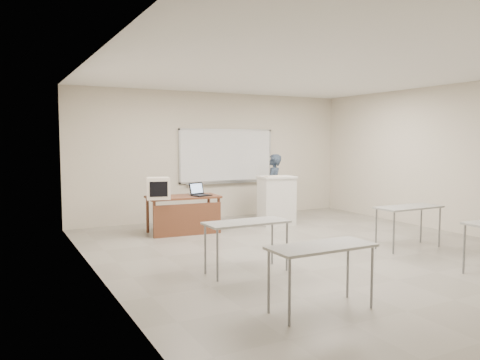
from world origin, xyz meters
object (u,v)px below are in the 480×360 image
instructor_desk (185,207)px  mouse (191,194)px  laptop (201,193)px  presenter (273,187)px  podium (276,200)px  crt_monitor (158,188)px  whiteboard (227,156)px  keyboard (274,176)px

instructor_desk → mouse: 0.34m
laptop → presenter: size_ratio=0.23×
podium → crt_monitor: size_ratio=2.20×
whiteboard → mouse: whiteboard is taller
mouse → presenter: bearing=31.0°
mouse → presenter: 2.27m
instructor_desk → mouse: (0.20, 0.16, 0.22)m
crt_monitor → laptop: size_ratio=1.38×
instructor_desk → laptop: bearing=2.5°
podium → whiteboard: bearing=115.8°
keyboard → presenter: bearing=52.0°
crt_monitor → presenter: bearing=26.4°
whiteboard → podium: size_ratio=2.30×
laptop → keyboard: keyboard is taller
podium → keyboard: (-0.15, -0.12, 0.55)m
whiteboard → mouse: bearing=-138.1°
mouse → keyboard: 1.86m
podium → keyboard: keyboard is taller
podium → presenter: size_ratio=0.70×
instructor_desk → presenter: 2.51m
podium → mouse: podium is taller
crt_monitor → keyboard: size_ratio=1.18×
laptop → mouse: size_ratio=3.76×
whiteboard → laptop: (-1.33, -1.49, -0.67)m
laptop → presenter: 2.18m
crt_monitor → mouse: (0.75, 0.17, -0.18)m
crt_monitor → presenter: (2.98, 0.59, -0.18)m
crt_monitor → presenter: 3.05m
podium → laptop: (-1.83, -0.02, 0.27)m
mouse → keyboard: bearing=12.0°
podium → laptop: podium is taller
whiteboard → instructor_desk: 2.42m
presenter → crt_monitor: bearing=-30.8°
instructor_desk → presenter: bearing=17.7°
mouse → keyboard: size_ratio=0.23×
laptop → keyboard: (1.68, -0.10, 0.28)m
instructor_desk → crt_monitor: bearing=-174.3°
podium → crt_monitor: (-2.72, -0.02, 0.41)m
whiteboard → crt_monitor: whiteboard is taller
crt_monitor → keyboard: bearing=13.2°
keyboard → presenter: presenter is taller
instructor_desk → mouse: size_ratio=15.20×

